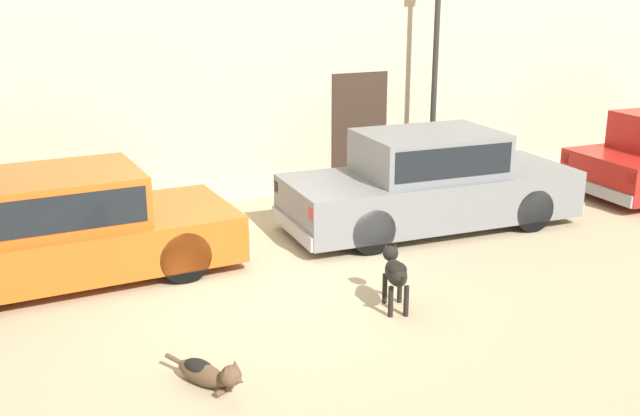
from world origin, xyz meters
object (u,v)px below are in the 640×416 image
object	(u,v)px
parked_sedan_second	(430,181)
stray_dog_tan	(395,271)
stray_dog_spotted	(208,373)
street_lamp	(436,40)
parked_sedan_nearest	(65,226)

from	to	relation	value
parked_sedan_second	stray_dog_tan	size ratio (longest dim) A/B	4.98
stray_dog_spotted	stray_dog_tan	size ratio (longest dim) A/B	0.99
street_lamp	stray_dog_tan	bearing A→B (deg)	-126.19
parked_sedan_nearest	stray_dog_tan	world-z (taller)	parked_sedan_nearest
parked_sedan_second	stray_dog_spotted	distance (m)	5.58
parked_sedan_nearest	stray_dog_spotted	size ratio (longest dim) A/B	4.80
parked_sedan_second	stray_dog_spotted	size ratio (longest dim) A/B	5.01
stray_dog_spotted	stray_dog_tan	world-z (taller)	stray_dog_tan
parked_sedan_second	street_lamp	distance (m)	2.97
parked_sedan_second	street_lamp	bearing A→B (deg)	59.57
parked_sedan_nearest	parked_sedan_second	distance (m)	5.34
stray_dog_spotted	stray_dog_tan	distance (m)	2.66
parked_sedan_second	stray_dog_tan	bearing A→B (deg)	-126.65
parked_sedan_nearest	parked_sedan_second	size ratio (longest dim) A/B	0.96
stray_dog_spotted	parked_sedan_second	bearing A→B (deg)	97.28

